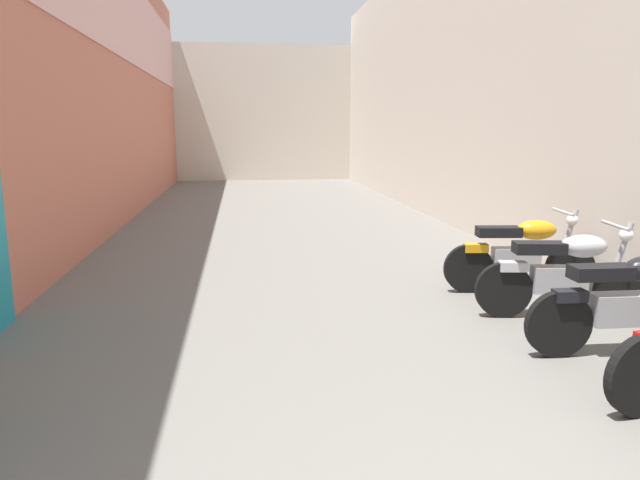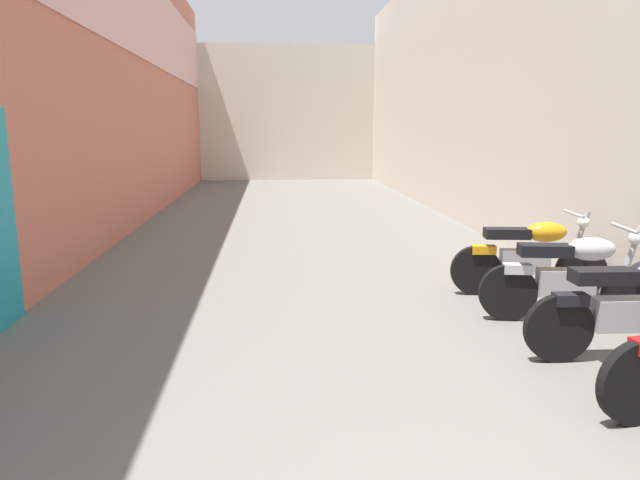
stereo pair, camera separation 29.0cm
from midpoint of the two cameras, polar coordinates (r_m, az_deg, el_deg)
ground_plane at (r=9.67m, az=-0.06°, el=-0.90°), size 38.73×38.73×0.00m
building_left at (r=11.77m, az=-19.24°, el=15.90°), size 0.45×22.73×6.19m
building_right at (r=12.28m, az=16.65°, el=15.61°), size 0.45×22.73×6.16m
building_far_end at (r=23.82m, az=-2.98°, el=12.35°), size 9.76×2.00×5.15m
motorcycle_fourth at (r=5.72m, az=29.84°, el=-5.60°), size 1.85×0.58×1.04m
motorcycle_fifth at (r=6.55m, az=24.82°, el=-3.19°), size 1.84×0.58×1.04m
motorcycle_sixth at (r=7.39m, az=21.12°, el=-1.38°), size 1.85×0.58×1.04m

